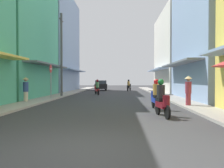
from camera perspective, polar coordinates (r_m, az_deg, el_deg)
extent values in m
plane|color=#38383A|center=(20.63, -0.06, -3.23)|extent=(86.55, 86.55, 0.00)
cube|color=#ADA89E|center=(21.43, -13.57, -2.94)|extent=(1.58, 47.34, 0.12)
cube|color=#9E9991|center=(21.02, 13.71, -3.02)|extent=(1.58, 47.34, 0.12)
cube|color=#4CB28C|center=(21.93, -24.42, 12.22)|extent=(6.00, 9.32, 11.65)
cube|color=slate|center=(20.22, -15.44, 4.59)|extent=(1.10, 8.39, 0.12)
cube|color=#8CA5CC|center=(32.12, -15.41, 9.66)|extent=(6.00, 11.67, 12.73)
cube|color=#8CA5CC|center=(30.89, -9.17, 3.38)|extent=(1.10, 10.51, 0.12)
cube|color=slate|center=(18.46, 16.29, 4.92)|extent=(1.10, 8.47, 0.12)
cube|color=silver|center=(30.22, 17.69, 7.44)|extent=(6.00, 11.19, 9.86)
cube|color=#8CA5CC|center=(29.33, 11.05, 3.50)|extent=(1.10, 10.07, 0.12)
cylinder|color=black|center=(32.45, 4.55, -1.17)|extent=(0.24, 0.56, 0.56)
cylinder|color=black|center=(31.25, 3.96, -1.26)|extent=(0.24, 0.56, 0.56)
cube|color=black|center=(31.79, 4.24, -0.82)|extent=(0.56, 1.04, 0.24)
cube|color=black|center=(31.59, 4.14, -0.47)|extent=(0.43, 0.62, 0.14)
cylinder|color=black|center=(32.32, 4.49, -0.44)|extent=(0.28, 0.28, 0.45)
cylinder|color=black|center=(32.31, 4.50, 0.00)|extent=(0.53, 0.19, 0.03)
cylinder|color=#BF8C3F|center=(31.64, 4.17, 0.16)|extent=(0.34, 0.34, 0.55)
sphere|color=black|center=(31.63, 4.17, 0.89)|extent=(0.26, 0.26, 0.26)
cylinder|color=black|center=(9.17, 13.66, -6.88)|extent=(0.16, 0.57, 0.56)
cylinder|color=black|center=(10.35, 11.36, -5.97)|extent=(0.16, 0.57, 0.56)
cube|color=maroon|center=(9.78, 12.36, -5.08)|extent=(0.42, 1.03, 0.24)
cube|color=black|center=(9.95, 12.01, -3.82)|extent=(0.36, 0.59, 0.14)
cylinder|color=maroon|center=(9.24, 13.42, -4.20)|extent=(0.28, 0.28, 0.45)
cylinder|color=black|center=(9.22, 13.43, -2.65)|extent=(0.55, 0.11, 0.03)
cylinder|color=#262628|center=(9.88, 12.10, -1.82)|extent=(0.34, 0.34, 0.55)
sphere|color=#197233|center=(9.87, 12.11, 0.50)|extent=(0.26, 0.26, 0.26)
cylinder|color=black|center=(23.99, -4.10, -1.96)|extent=(0.25, 0.56, 0.56)
cylinder|color=black|center=(22.77, -3.46, -2.12)|extent=(0.25, 0.56, 0.56)
cube|color=red|center=(23.32, -3.76, -1.51)|extent=(0.58, 1.04, 0.24)
cube|color=black|center=(23.12, -3.66, -1.03)|extent=(0.44, 0.62, 0.14)
cylinder|color=red|center=(23.85, -4.04, -0.97)|extent=(0.28, 0.28, 0.45)
cylinder|color=black|center=(23.85, -4.04, -0.37)|extent=(0.53, 0.20, 0.03)
cylinder|color=#598C59|center=(23.16, -3.69, -0.16)|extent=(0.34, 0.34, 0.55)
sphere|color=maroon|center=(23.15, -3.69, 0.83)|extent=(0.26, 0.26, 0.26)
cylinder|color=black|center=(12.68, 10.25, -4.67)|extent=(0.11, 0.56, 0.56)
cylinder|color=black|center=(11.46, 11.43, -5.29)|extent=(0.11, 0.56, 0.56)
cube|color=#1E38B7|center=(12.00, 10.86, -3.95)|extent=(0.33, 1.01, 0.24)
cube|color=black|center=(11.79, 11.06, -3.06)|extent=(0.31, 0.57, 0.14)
cylinder|color=#1E38B7|center=(12.52, 10.37, -2.82)|extent=(0.28, 0.28, 0.45)
cylinder|color=black|center=(12.51, 10.37, -1.67)|extent=(0.55, 0.06, 0.03)
cylinder|color=#BF8C3F|center=(11.82, 11.01, -1.35)|extent=(0.34, 0.34, 0.55)
sphere|color=red|center=(11.81, 11.02, 0.59)|extent=(0.26, 0.26, 0.26)
cube|color=black|center=(33.67, -2.84, -0.55)|extent=(2.16, 4.26, 0.70)
cube|color=#333D47|center=(33.50, -2.84, 0.39)|extent=(1.80, 2.25, 0.60)
cylinder|color=black|center=(34.92, -4.09, -0.95)|extent=(0.24, 0.65, 0.64)
cylinder|color=black|center=(34.94, -1.63, -0.95)|extent=(0.24, 0.65, 0.64)
cylinder|color=black|center=(32.43, -4.15, -1.10)|extent=(0.24, 0.65, 0.64)
cylinder|color=black|center=(32.44, -1.49, -1.10)|extent=(0.24, 0.65, 0.64)
cylinder|color=beige|center=(27.81, 10.75, -1.39)|extent=(0.28, 0.28, 0.73)
cylinder|color=#99333F|center=(27.79, 10.75, 0.00)|extent=(0.34, 0.34, 0.62)
sphere|color=tan|center=(27.78, 10.75, 0.93)|extent=(0.22, 0.22, 0.22)
cone|color=#D1B77A|center=(27.78, 10.76, 1.14)|extent=(0.44, 0.44, 0.16)
cylinder|color=#99333F|center=(13.48, 18.51, -3.90)|extent=(0.28, 0.28, 0.78)
cylinder|color=#99333F|center=(13.44, 18.53, -0.84)|extent=(0.34, 0.34, 0.66)
sphere|color=#9E7256|center=(13.43, 18.54, 1.16)|extent=(0.22, 0.22, 0.22)
cone|color=#D1B77A|center=(13.43, 18.54, 1.59)|extent=(0.44, 0.44, 0.16)
cylinder|color=beige|center=(16.04, -20.73, -3.17)|extent=(0.28, 0.28, 0.76)
cylinder|color=#334C8C|center=(16.00, -20.75, -0.66)|extent=(0.34, 0.34, 0.64)
sphere|color=tan|center=(15.99, -20.76, 0.99)|extent=(0.22, 0.22, 0.22)
cone|color=#D1B77A|center=(15.99, -20.76, 1.35)|extent=(0.44, 0.44, 0.16)
cylinder|color=#4C4C4F|center=(20.90, -12.52, 7.02)|extent=(0.20, 0.20, 7.44)
cylinder|color=#3F382D|center=(21.45, -12.55, 15.34)|extent=(0.08, 1.20, 0.08)
cylinder|color=gray|center=(17.51, -15.01, 0.23)|extent=(0.07, 0.07, 2.60)
cylinder|color=red|center=(17.53, -15.03, 3.66)|extent=(0.02, 0.60, 0.60)
cube|color=white|center=(17.53, -15.03, 3.66)|extent=(0.03, 0.40, 0.10)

